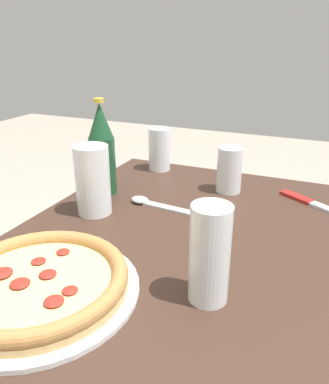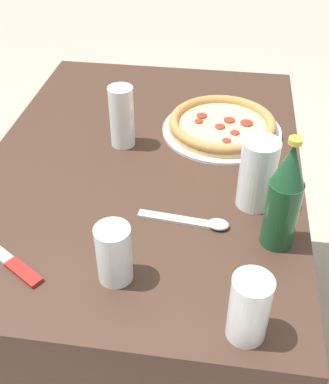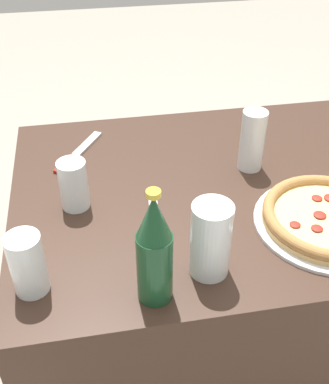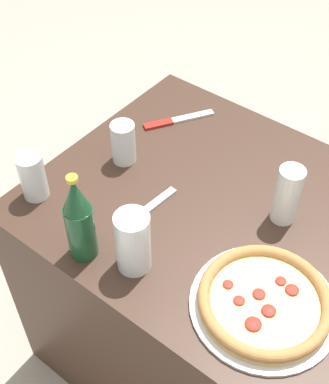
# 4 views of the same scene
# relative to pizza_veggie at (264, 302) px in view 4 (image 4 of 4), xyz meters

# --- Properties ---
(ground_plane) EXTENTS (8.00, 8.00, 0.00)m
(ground_plane) POSITION_rel_pizza_veggie_xyz_m (0.15, -0.18, -0.74)
(ground_plane) COLOR #A89E8E
(table) EXTENTS (1.05, 0.75, 0.72)m
(table) POSITION_rel_pizza_veggie_xyz_m (0.15, -0.18, -0.38)
(table) COLOR #3D281E
(table) RESTS_ON ground_plane
(pizza_veggie) EXTENTS (0.31, 0.31, 0.04)m
(pizza_veggie) POSITION_rel_pizza_veggie_xyz_m (0.00, 0.00, 0.00)
(pizza_veggie) COLOR silver
(pizza_veggie) RESTS_ON table
(glass_lemonade) EXTENTS (0.08, 0.08, 0.16)m
(glass_lemonade) POSITION_rel_pizza_veggie_xyz_m (0.28, 0.08, 0.05)
(glass_lemonade) COLOR white
(glass_lemonade) RESTS_ON table
(glass_mango_juice) EXTENTS (0.06, 0.06, 0.15)m
(glass_mango_juice) POSITION_rel_pizza_veggie_xyz_m (0.09, -0.24, 0.05)
(glass_mango_juice) COLOR white
(glass_mango_juice) RESTS_ON table
(glass_cola) EXTENTS (0.06, 0.06, 0.12)m
(glass_cola) POSITION_rel_pizza_veggie_xyz_m (0.53, -0.16, 0.03)
(glass_cola) COLOR white
(glass_cola) RESTS_ON table
(glass_water) EXTENTS (0.06, 0.06, 0.13)m
(glass_water) POSITION_rel_pizza_veggie_xyz_m (0.61, 0.07, 0.04)
(glass_water) COLOR white
(glass_water) RESTS_ON table
(beer_bottle) EXTENTS (0.06, 0.06, 0.24)m
(beer_bottle) POSITION_rel_pizza_veggie_xyz_m (0.39, 0.13, 0.09)
(beer_bottle) COLOR #194728
(beer_bottle) RESTS_ON table
(knife) EXTENTS (0.13, 0.19, 0.01)m
(knife) POSITION_rel_pizza_veggie_xyz_m (0.52, -0.38, -0.02)
(knife) COLOR maroon
(knife) RESTS_ON table
(spoon) EXTENTS (0.04, 0.19, 0.02)m
(spoon) POSITION_rel_pizza_veggie_xyz_m (0.36, -0.03, -0.01)
(spoon) COLOR silver
(spoon) RESTS_ON table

